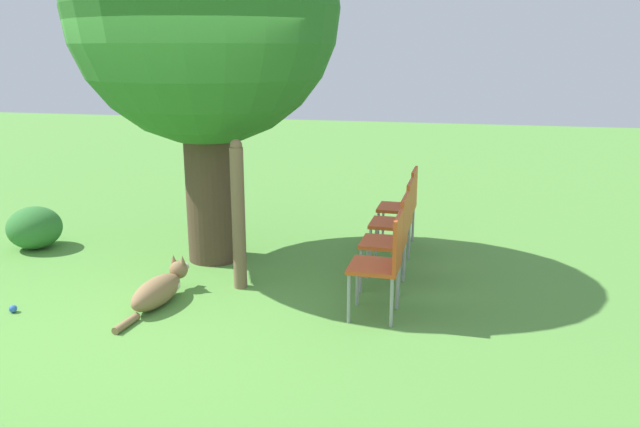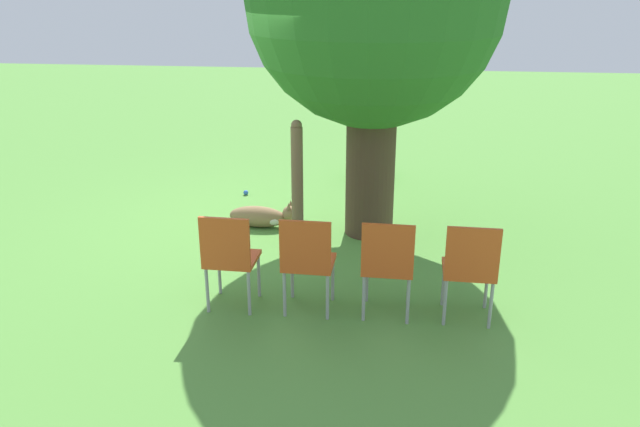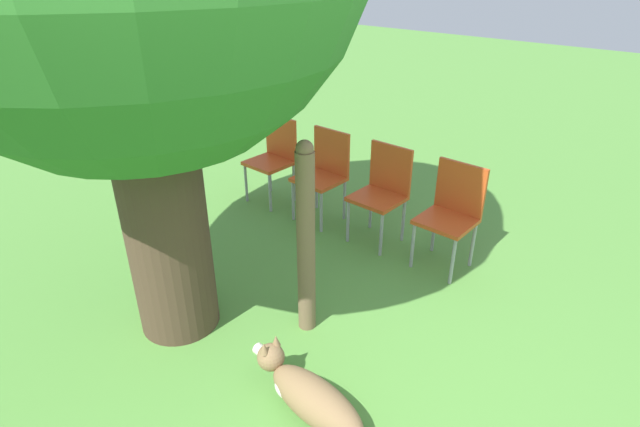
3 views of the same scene
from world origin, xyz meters
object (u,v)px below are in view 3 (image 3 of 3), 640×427
fence_post (306,241)px  red_chair_3 (274,154)px  red_chair_1 (383,188)px  dog (309,395)px  red_chair_0 (452,209)px  red_chair_2 (324,169)px

fence_post → red_chair_3: bearing=50.5°
fence_post → red_chair_1: 1.47m
dog → red_chair_1: (2.00, 0.84, 0.40)m
red_chair_0 → red_chair_1: size_ratio=1.00×
fence_post → red_chair_2: (1.41, 1.01, -0.20)m
dog → red_chair_3: (1.98, 2.23, 0.40)m
dog → red_chair_2: (1.99, 1.53, 0.40)m
red_chair_1 → red_chair_2: 0.69m
red_chair_0 → red_chair_1: (-0.01, 0.69, 0.00)m
red_chair_0 → red_chair_1: 0.69m
red_chair_0 → red_chair_2: size_ratio=1.00×
fence_post → red_chair_0: bearing=-14.8°
dog → red_chair_3: size_ratio=1.29×
red_chair_2 → red_chair_3: bearing=-87.8°
red_chair_0 → red_chair_2: same height
fence_post → red_chair_2: fence_post is taller
red_chair_2 → red_chair_3: (-0.01, 0.69, 0.00)m
dog → red_chair_3: bearing=-37.1°
fence_post → red_chair_3: (1.40, 1.70, -0.20)m
red_chair_2 → red_chair_3: 0.69m
red_chair_0 → red_chair_1: same height
red_chair_3 → red_chair_2: bearing=92.2°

